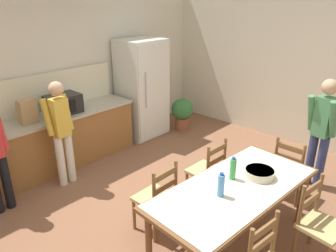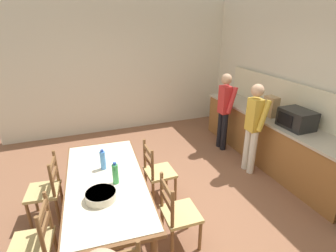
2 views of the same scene
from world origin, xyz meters
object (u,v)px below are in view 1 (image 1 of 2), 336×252
chair_side_far_left (157,198)px  person_at_counter (61,128)px  paper_bag (27,111)px  chair_head_end (291,169)px  refrigerator (142,89)px  microwave (63,104)px  potted_plant (182,112)px  chair_side_near_right (319,224)px  bottle_off_centre (233,169)px  chair_side_far_right (208,171)px  person_by_table (322,129)px  bottle_near_centre (221,185)px  dining_table (235,192)px  serving_bowl (260,173)px

chair_side_far_left → person_at_counter: person_at_counter is taller
paper_bag → chair_head_end: (2.08, -3.12, -0.62)m
refrigerator → chair_side_far_left: 2.97m
chair_side_far_left → microwave: bearing=-96.1°
person_at_counter → potted_plant: (2.74, 0.07, -0.49)m
chair_side_near_right → person_at_counter: 3.46m
microwave → chair_side_far_left: 2.35m
bottle_off_centre → chair_side_far_right: bottle_off_centre is taller
chair_side_near_right → person_by_table: size_ratio=0.56×
bottle_off_centre → person_at_counter: bearing=105.5°
refrigerator → bottle_near_centre: (-1.74, -3.00, -0.06)m
paper_bag → chair_side_far_left: (0.37, -2.25, -0.62)m
microwave → chair_side_far_right: microwave is taller
potted_plant → bottle_off_centre: bearing=-129.9°
chair_side_near_right → person_at_counter: person_at_counter is taller
chair_side_far_right → chair_head_end: bearing=136.1°
bottle_near_centre → chair_side_near_right: bottle_near_centre is taller
chair_side_far_right → person_by_table: bearing=146.6°
person_by_table → chair_head_end: bearing=-1.3°
refrigerator → potted_plant: refrigerator is taller
dining_table → chair_head_end: (1.30, -0.09, -0.23)m
chair_side_far_right → chair_head_end: (0.80, -0.81, 0.00)m
paper_bag → refrigerator: bearing=-0.3°
paper_bag → chair_head_end: bearing=-56.3°
bottle_near_centre → bottle_off_centre: size_ratio=1.00×
bottle_near_centre → chair_side_far_left: 0.89m
bottle_off_centre → potted_plant: size_ratio=0.40×
paper_bag → person_by_table: bearing=-51.0°
refrigerator → dining_table: (-1.49, -3.02, -0.26)m
serving_bowl → chair_side_near_right: chair_side_near_right is taller
chair_side_near_right → person_at_counter: bearing=113.9°
bottle_near_centre → person_by_table: bearing=-6.4°
paper_bag → bottle_near_centre: size_ratio=1.33×
chair_head_end → person_at_counter: 3.24m
refrigerator → chair_side_near_right: refrigerator is taller
microwave → bottle_off_centre: size_ratio=1.85×
dining_table → chair_head_end: chair_head_end is taller
serving_bowl → chair_head_end: size_ratio=0.35×
chair_head_end → paper_bag: bearing=34.7°
bottle_near_centre → bottle_off_centre: (0.36, 0.09, 0.00)m
refrigerator → potted_plant: size_ratio=2.81×
paper_bag → chair_head_end: 3.80m
chair_head_end → person_at_counter: person_at_counter is taller
refrigerator → person_by_table: size_ratio=1.16×
chair_side_far_right → potted_plant: size_ratio=1.36×
refrigerator → chair_side_far_left: refrigerator is taller
microwave → potted_plant: bearing=-10.7°
chair_side_near_right → potted_plant: bearing=69.7°
potted_plant → person_by_table: bearing=-96.7°
person_by_table → serving_bowl: bearing=7.2°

